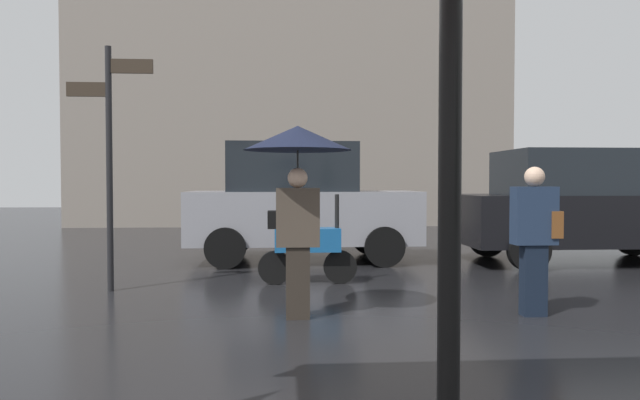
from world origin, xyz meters
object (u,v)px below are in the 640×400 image
Objects in this scene: parked_car_left at (300,202)px; parked_car_right at (583,206)px; pedestrian_with_bag at (535,231)px; street_signpost at (110,144)px; parked_scooter at (304,244)px; pedestrian_with_umbrella at (298,160)px.

parked_car_right is (4.91, -0.57, -0.05)m from parked_car_left.
street_signpost is at bearing -42.93° from pedestrian_with_bag.
pedestrian_with_bag is 5.23m from street_signpost.
street_signpost reaches higher than pedestrian_with_bag.
parked_scooter is 0.43× the size of street_signpost.
parked_scooter is 0.31× the size of parked_car_right.
parked_scooter is 0.34× the size of parked_car_left.
pedestrian_with_bag is 1.15× the size of parked_scooter.
pedestrian_with_umbrella is 4.37m from parked_car_left.
pedestrian_with_bag is 0.39× the size of parked_car_left.
pedestrian_with_umbrella is at bearing -35.05° from street_signpost.
parked_car_left reaches higher than parked_car_right.
parked_scooter is at bearing -73.07° from pedestrian_with_umbrella.
parked_car_left is 4.94m from parked_car_right.
pedestrian_with_umbrella is 0.45× the size of parked_car_right.
pedestrian_with_bag is at bearing -36.19° from parked_scooter.
parked_car_right is at bearing 15.78° from street_signpost.
pedestrian_with_bag is at bearing -19.35° from street_signpost.
parked_car_left is at bearing -71.02° from pedestrian_with_umbrella.
street_signpost reaches higher than parked_car_left.
parked_car_right is at bearing -122.30° from pedestrian_with_umbrella.
pedestrian_with_bag is 3.12m from parked_scooter.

